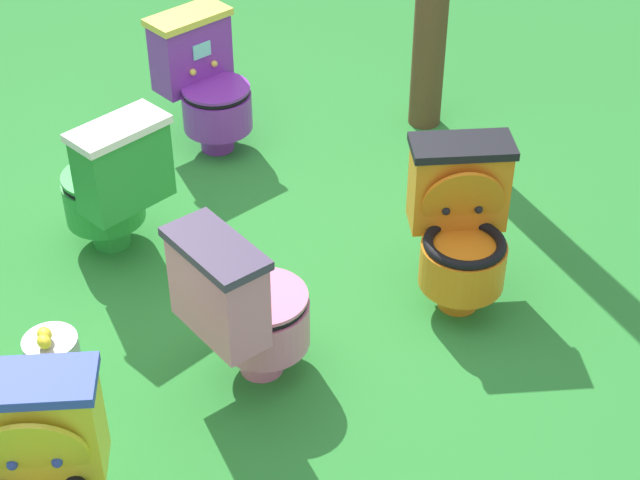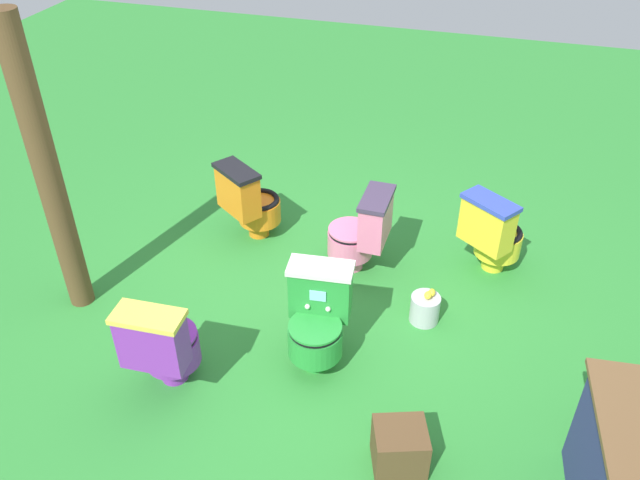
# 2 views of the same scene
# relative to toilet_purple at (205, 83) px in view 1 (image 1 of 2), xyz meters

# --- Properties ---
(ground) EXTENTS (14.00, 14.00, 0.00)m
(ground) POSITION_rel_toilet_purple_xyz_m (-1.00, 0.78, -0.37)
(ground) COLOR #2D8433
(toilet_purple) EXTENTS (0.51, 0.44, 0.73)m
(toilet_purple) POSITION_rel_toilet_purple_xyz_m (0.00, 0.00, 0.00)
(toilet_purple) COLOR purple
(toilet_purple) RESTS_ON ground
(toilet_green) EXTENTS (0.53, 0.45, 0.73)m
(toilet_green) POSITION_rel_toilet_purple_xyz_m (-0.53, 0.87, 0.00)
(toilet_green) COLOR green
(toilet_green) RESTS_ON ground
(toilet_orange) EXTENTS (0.63, 0.61, 0.73)m
(toilet_orange) POSITION_rel_toilet_purple_xyz_m (-1.76, -0.11, 0.00)
(toilet_orange) COLOR orange
(toilet_orange) RESTS_ON ground
(toilet_pink) EXTENTS (0.44, 0.50, 0.73)m
(toilet_pink) POSITION_rel_toilet_purple_xyz_m (-1.60, 0.91, 0.00)
(toilet_pink) COLOR pink
(toilet_pink) RESTS_ON ground
(lemon_bucket) EXTENTS (0.22, 0.22, 0.28)m
(lemon_bucket) POSITION_rel_toilet_purple_xyz_m (-1.12, 1.53, -0.25)
(lemon_bucket) COLOR #B7B7BF
(lemon_bucket) RESTS_ON ground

